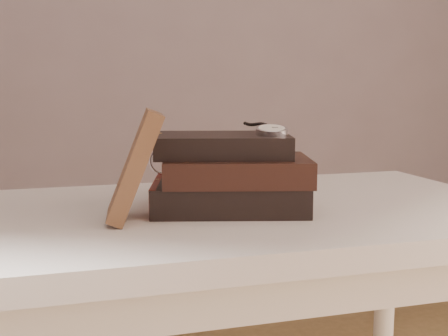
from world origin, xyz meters
name	(u,v)px	position (x,y,z in m)	size (l,w,h in m)	color
table	(250,254)	(0.00, 0.35, 0.66)	(1.00, 0.60, 0.75)	beige
book_stack	(230,175)	(-0.04, 0.33, 0.81)	(0.31, 0.25, 0.13)	black
journal	(135,166)	(-0.22, 0.29, 0.84)	(0.03, 0.11, 0.19)	#492C1C
pocket_watch	(270,130)	(0.02, 0.30, 0.89)	(0.07, 0.16, 0.02)	silver
eyeglasses	(178,161)	(-0.11, 0.44, 0.83)	(0.14, 0.15, 0.05)	silver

